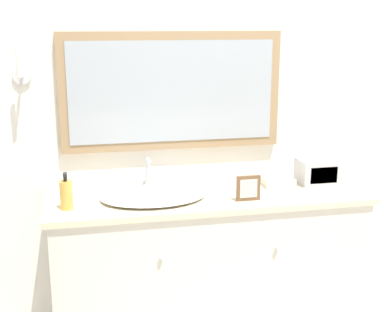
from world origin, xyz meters
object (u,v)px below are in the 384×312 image
sink_basin (153,195)px  soap_bottle (66,194)px  picture_frame (248,188)px  appliance_box (318,171)px

sink_basin → soap_bottle: 0.42m
sink_basin → picture_frame: (0.45, -0.13, 0.04)m
appliance_box → sink_basin: bearing=-175.0°
soap_bottle → sink_basin: bearing=9.8°
sink_basin → picture_frame: size_ratio=4.09×
sink_basin → picture_frame: bearing=-15.7°
appliance_box → picture_frame: appliance_box is taller
appliance_box → picture_frame: bearing=-155.7°
appliance_box → picture_frame: 0.50m
picture_frame → soap_bottle: bearing=176.3°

